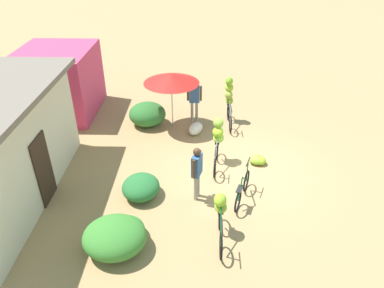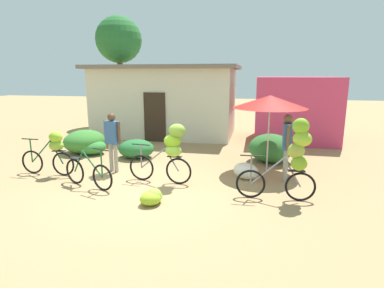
{
  "view_description": "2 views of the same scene",
  "coord_description": "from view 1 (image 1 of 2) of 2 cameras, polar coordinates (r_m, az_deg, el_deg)",
  "views": [
    {
      "loc": [
        -9.53,
        1.12,
        6.82
      ],
      "look_at": [
        -0.2,
        1.38,
        1.1
      ],
      "focal_mm": 34.14,
      "sensor_mm": 36.0,
      "label": 1
    },
    {
      "loc": [
        2.55,
        -6.75,
        2.7
      ],
      "look_at": [
        0.83,
        1.59,
        0.82
      ],
      "focal_mm": 29.52,
      "sensor_mm": 36.0,
      "label": 2
    }
  ],
  "objects": [
    {
      "name": "ground_plane",
      "position": [
        11.77,
        6.8,
        -4.15
      ],
      "size": [
        60.0,
        60.0,
        0.0
      ],
      "primitive_type": "plane",
      "color": "#A38155"
    },
    {
      "name": "shop_pink",
      "position": [
        15.78,
        -20.04,
        9.12
      ],
      "size": [
        3.2,
        2.8,
        2.6
      ],
      "primitive_type": "cube",
      "color": "#D43B66",
      "rests_on": "ground"
    },
    {
      "name": "hedge_bush_front_left",
      "position": [
        9.13,
        -11.99,
        -14.05
      ],
      "size": [
        1.4,
        1.53,
        0.8
      ],
      "primitive_type": "ellipsoid",
      "color": "#397C2E",
      "rests_on": "ground"
    },
    {
      "name": "hedge_bush_front_right",
      "position": [
        9.42,
        -10.3,
        -13.25
      ],
      "size": [
        1.03,
        0.94,
        0.52
      ],
      "primitive_type": "ellipsoid",
      "color": "#388738",
      "rests_on": "ground"
    },
    {
      "name": "hedge_bush_mid",
      "position": [
        10.63,
        -8.0,
        -6.67
      ],
      "size": [
        1.18,
        1.08,
        0.61
      ],
      "primitive_type": "ellipsoid",
      "color": "#266832",
      "rests_on": "ground"
    },
    {
      "name": "hedge_bush_by_door",
      "position": [
        14.24,
        -6.99,
        4.65
      ],
      "size": [
        1.36,
        1.42,
        0.88
      ],
      "primitive_type": "ellipsoid",
      "color": "#2C6C2E",
      "rests_on": "ground"
    },
    {
      "name": "market_umbrella",
      "position": [
        13.38,
        -3.24,
        10.21
      ],
      "size": [
        2.04,
        2.04,
        2.15
      ],
      "color": "beige",
      "rests_on": "ground"
    },
    {
      "name": "bicycle_leftmost",
      "position": [
        9.08,
        4.45,
        -10.92
      ],
      "size": [
        1.62,
        0.4,
        1.21
      ],
      "color": "black",
      "rests_on": "ground"
    },
    {
      "name": "bicycle_near_pile",
      "position": [
        10.44,
        7.87,
        -7.07
      ],
      "size": [
        1.53,
        0.58,
        1.02
      ],
      "color": "black",
      "rests_on": "ground"
    },
    {
      "name": "bicycle_center_loaded",
      "position": [
        11.63,
        4.03,
        0.95
      ],
      "size": [
        1.7,
        0.47,
        1.54
      ],
      "color": "black",
      "rests_on": "ground"
    },
    {
      "name": "bicycle_by_shop",
      "position": [
        14.16,
        5.84,
        7.19
      ],
      "size": [
        1.72,
        0.38,
        1.82
      ],
      "color": "black",
      "rests_on": "ground"
    },
    {
      "name": "banana_pile_on_ground",
      "position": [
        12.13,
        10.18,
        -2.39
      ],
      "size": [
        0.59,
        0.68,
        0.33
      ],
      "color": "#8ABB34",
      "rests_on": "ground"
    },
    {
      "name": "produce_sack",
      "position": [
        13.57,
        0.59,
        2.42
      ],
      "size": [
        0.82,
        0.7,
        0.44
      ],
      "primitive_type": "ellipsoid",
      "rotation": [
        0.0,
        0.0,
        2.69
      ],
      "color": "silver",
      "rests_on": "ground"
    },
    {
      "name": "person_vendor",
      "position": [
        10.02,
        0.77,
        -3.81
      ],
      "size": [
        0.55,
        0.32,
        1.67
      ],
      "color": "gray",
      "rests_on": "ground"
    },
    {
      "name": "person_bystander",
      "position": [
        14.09,
        0.37,
        7.41
      ],
      "size": [
        0.23,
        0.58,
        1.73
      ],
      "color": "gray",
      "rests_on": "ground"
    }
  ]
}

